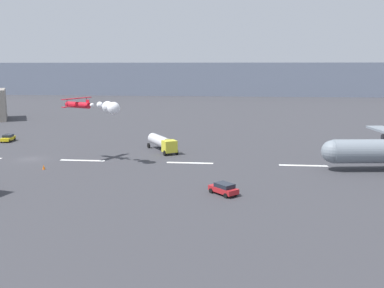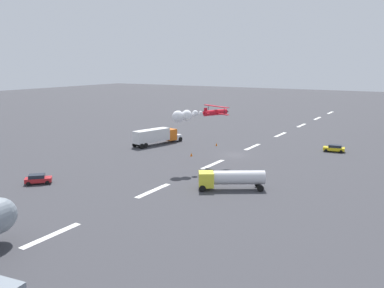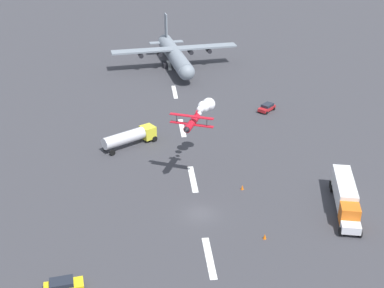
{
  "view_description": "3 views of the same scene",
  "coord_description": "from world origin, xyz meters",
  "px_view_note": "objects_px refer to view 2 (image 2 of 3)",
  "views": [
    {
      "loc": [
        36.37,
        -71.26,
        16.4
      ],
      "look_at": [
        28.99,
        0.0,
        3.31
      ],
      "focal_mm": 40.06,
      "sensor_mm": 36.0,
      "label": 1
    },
    {
      "loc": [
        77.02,
        35.55,
        18.81
      ],
      "look_at": [
        15.33,
        -1.16,
        4.75
      ],
      "focal_mm": 39.06,
      "sensor_mm": 36.0,
      "label": 2
    },
    {
      "loc": [
        -59.29,
        7.34,
        40.75
      ],
      "look_at": [
        9.16,
        0.17,
        6.3
      ],
      "focal_mm": 48.26,
      "sensor_mm": 36.0,
      "label": 3
    }
  ],
  "objects_px": {
    "semi_truck_orange": "(156,136)",
    "followme_car_yellow": "(38,179)",
    "traffic_cone_far": "(191,154)",
    "airport_staff_sedan": "(334,148)",
    "traffic_cone_near": "(216,144)",
    "fuel_tanker_truck": "(231,178)",
    "stunt_biplane_red": "(193,115)"
  },
  "relations": [
    {
      "from": "fuel_tanker_truck",
      "to": "traffic_cone_far",
      "type": "distance_m",
      "value": 23.45
    },
    {
      "from": "airport_staff_sedan",
      "to": "traffic_cone_far",
      "type": "bearing_deg",
      "value": -51.32
    },
    {
      "from": "fuel_tanker_truck",
      "to": "traffic_cone_near",
      "type": "distance_m",
      "value": 33.47
    },
    {
      "from": "semi_truck_orange",
      "to": "traffic_cone_far",
      "type": "xyz_separation_m",
      "value": [
        6.43,
        13.31,
        -1.73
      ]
    },
    {
      "from": "airport_staff_sedan",
      "to": "traffic_cone_near",
      "type": "xyz_separation_m",
      "value": [
        7.07,
        -24.68,
        -0.44
      ]
    },
    {
      "from": "stunt_biplane_red",
      "to": "airport_staff_sedan",
      "type": "bearing_deg",
      "value": 145.28
    },
    {
      "from": "semi_truck_orange",
      "to": "fuel_tanker_truck",
      "type": "xyz_separation_m",
      "value": [
        22.83,
        30.0,
        -0.36
      ]
    },
    {
      "from": "semi_truck_orange",
      "to": "traffic_cone_far",
      "type": "distance_m",
      "value": 14.88
    },
    {
      "from": "stunt_biplane_red",
      "to": "traffic_cone_near",
      "type": "distance_m",
      "value": 23.02
    },
    {
      "from": "airport_staff_sedan",
      "to": "traffic_cone_near",
      "type": "bearing_deg",
      "value": -74.02
    },
    {
      "from": "traffic_cone_far",
      "to": "stunt_biplane_red",
      "type": "bearing_deg",
      "value": 33.03
    },
    {
      "from": "stunt_biplane_red",
      "to": "traffic_cone_far",
      "type": "xyz_separation_m",
      "value": [
        -7.99,
        -5.2,
        -9.35
      ]
    },
    {
      "from": "semi_truck_orange",
      "to": "airport_staff_sedan",
      "type": "relative_size",
      "value": 2.92
    },
    {
      "from": "traffic_cone_near",
      "to": "traffic_cone_far",
      "type": "bearing_deg",
      "value": 2.66
    },
    {
      "from": "traffic_cone_near",
      "to": "traffic_cone_far",
      "type": "distance_m",
      "value": 12.25
    },
    {
      "from": "traffic_cone_near",
      "to": "traffic_cone_far",
      "type": "xyz_separation_m",
      "value": [
        12.24,
        0.57,
        0.0
      ]
    },
    {
      "from": "semi_truck_orange",
      "to": "followme_car_yellow",
      "type": "height_order",
      "value": "semi_truck_orange"
    },
    {
      "from": "semi_truck_orange",
      "to": "followme_car_yellow",
      "type": "xyz_separation_m",
      "value": [
        35.67,
        2.61,
        -1.3
      ]
    },
    {
      "from": "traffic_cone_near",
      "to": "airport_staff_sedan",
      "type": "bearing_deg",
      "value": 105.98
    },
    {
      "from": "stunt_biplane_red",
      "to": "airport_staff_sedan",
      "type": "distance_m",
      "value": 34.39
    },
    {
      "from": "followme_car_yellow",
      "to": "traffic_cone_far",
      "type": "distance_m",
      "value": 31.14
    },
    {
      "from": "semi_truck_orange",
      "to": "fuel_tanker_truck",
      "type": "relative_size",
      "value": 1.39
    },
    {
      "from": "airport_staff_sedan",
      "to": "traffic_cone_far",
      "type": "relative_size",
      "value": 6.11
    },
    {
      "from": "stunt_biplane_red",
      "to": "fuel_tanker_truck",
      "type": "relative_size",
      "value": 1.19
    },
    {
      "from": "fuel_tanker_truck",
      "to": "stunt_biplane_red",
      "type": "bearing_deg",
      "value": -126.19
    },
    {
      "from": "fuel_tanker_truck",
      "to": "semi_truck_orange",
      "type": "bearing_deg",
      "value": -127.27
    },
    {
      "from": "semi_truck_orange",
      "to": "followme_car_yellow",
      "type": "distance_m",
      "value": 35.79
    },
    {
      "from": "stunt_biplane_red",
      "to": "followme_car_yellow",
      "type": "relative_size",
      "value": 2.79
    },
    {
      "from": "followme_car_yellow",
      "to": "traffic_cone_far",
      "type": "relative_size",
      "value": 5.49
    },
    {
      "from": "fuel_tanker_truck",
      "to": "airport_staff_sedan",
      "type": "relative_size",
      "value": 2.11
    },
    {
      "from": "stunt_biplane_red",
      "to": "semi_truck_orange",
      "type": "bearing_deg",
      "value": -127.93
    },
    {
      "from": "stunt_biplane_red",
      "to": "traffic_cone_near",
      "type": "relative_size",
      "value": 15.3
    }
  ]
}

